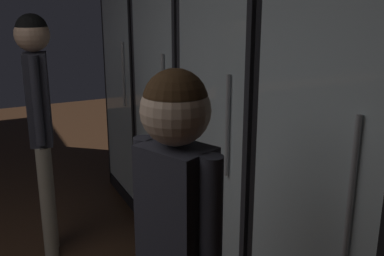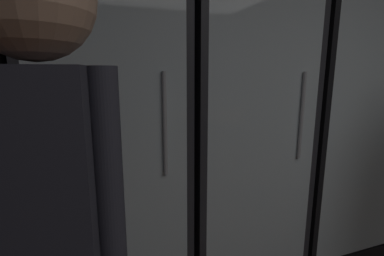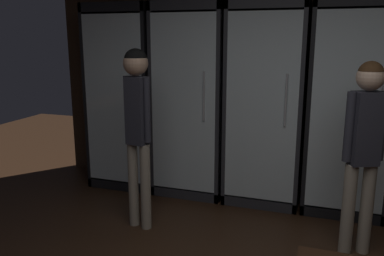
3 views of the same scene
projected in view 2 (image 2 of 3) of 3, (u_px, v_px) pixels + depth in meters
name	position (u px, v px, depth m)	size (l,w,h in m)	color
wall_back	(263.00, 72.00, 2.18)	(6.00, 0.06, 2.80)	#382619
cooler_left	(112.00, 138.00, 1.58)	(0.77, 0.62, 2.09)	#2B2B30
cooler_center	(235.00, 129.00, 1.84)	(0.77, 0.62, 2.09)	#2B2B30
cooler_right	(328.00, 122.00, 2.11)	(0.77, 0.62, 2.09)	black
shopper_near	(56.00, 241.00, 0.54)	(0.27, 0.22, 1.64)	gray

